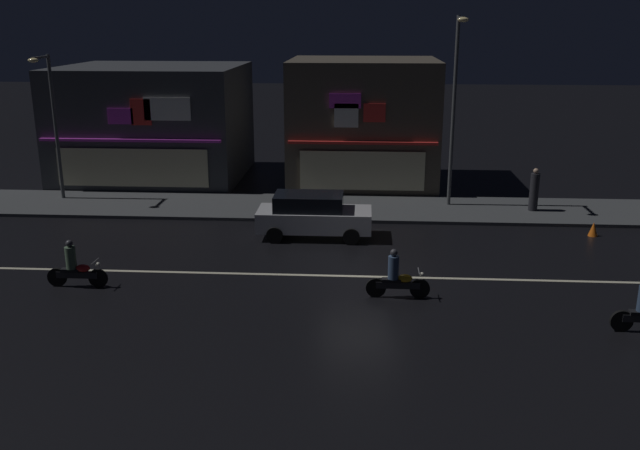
% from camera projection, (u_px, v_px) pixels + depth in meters
% --- Properties ---
extents(ground_plane, '(140.00, 140.00, 0.00)m').
position_uv_depth(ground_plane, '(360.00, 277.00, 22.15)').
color(ground_plane, black).
extents(lane_divider_stripe, '(34.09, 0.16, 0.01)m').
position_uv_depth(lane_divider_stripe, '(360.00, 276.00, 22.14)').
color(lane_divider_stripe, beige).
rests_on(lane_divider_stripe, ground).
extents(sidewalk_far, '(35.89, 4.16, 0.14)m').
position_uv_depth(sidewalk_far, '(361.00, 208.00, 29.90)').
color(sidewalk_far, '#424447').
rests_on(sidewalk_far, ground).
extents(storefront_left_block, '(8.98, 8.24, 5.73)m').
position_uv_depth(storefront_left_block, '(155.00, 122.00, 35.60)').
color(storefront_left_block, '#383A3F').
rests_on(storefront_left_block, ground).
extents(storefront_center_block, '(7.16, 6.81, 6.13)m').
position_uv_depth(storefront_center_block, '(363.00, 122.00, 34.21)').
color(storefront_center_block, '#4C443A').
rests_on(storefront_center_block, ground).
extents(streetlamp_west, '(0.44, 1.64, 6.39)m').
position_uv_depth(streetlamp_west, '(52.00, 115.00, 30.08)').
color(streetlamp_west, '#47494C').
rests_on(streetlamp_west, sidewalk_far).
extents(streetlamp_mid, '(0.44, 1.64, 8.00)m').
position_uv_depth(streetlamp_mid, '(455.00, 98.00, 28.77)').
color(streetlamp_mid, '#47494C').
rests_on(streetlamp_mid, sidewalk_far).
extents(pedestrian_on_sidewalk, '(0.38, 0.38, 1.83)m').
position_uv_depth(pedestrian_on_sidewalk, '(534.00, 191.00, 29.10)').
color(pedestrian_on_sidewalk, '#232328').
rests_on(pedestrian_on_sidewalk, sidewalk_far).
extents(parked_car_near_kerb, '(4.30, 1.98, 1.67)m').
position_uv_depth(parked_car_near_kerb, '(313.00, 215.00, 25.99)').
color(parked_car_near_kerb, silver).
rests_on(parked_car_near_kerb, ground).
extents(motorcycle_lead, '(1.90, 0.60, 1.52)m').
position_uv_depth(motorcycle_lead, '(396.00, 278.00, 20.30)').
color(motorcycle_lead, black).
rests_on(motorcycle_lead, ground).
extents(motorcycle_following, '(1.90, 0.60, 1.52)m').
position_uv_depth(motorcycle_following, '(75.00, 268.00, 21.12)').
color(motorcycle_following, black).
rests_on(motorcycle_following, ground).
extents(traffic_cone, '(0.36, 0.36, 0.55)m').
position_uv_depth(traffic_cone, '(593.00, 229.00, 26.24)').
color(traffic_cone, orange).
rests_on(traffic_cone, ground).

